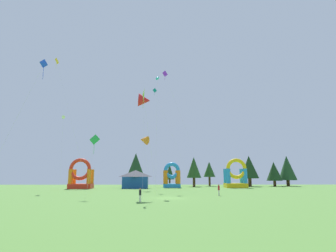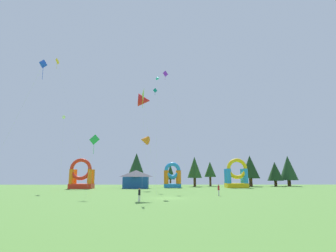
# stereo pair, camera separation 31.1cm
# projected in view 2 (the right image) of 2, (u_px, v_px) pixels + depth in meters

# --- Properties ---
(ground_plane) EXTENTS (120.00, 120.00, 0.00)m
(ground_plane) POSITION_uv_depth(u_px,v_px,m) (169.00, 198.00, 37.31)
(ground_plane) COLOR #548438
(kite_orange_delta) EXTENTS (2.80, 4.54, 12.19)m
(kite_orange_delta) POSITION_uv_depth(u_px,v_px,m) (144.00, 140.00, 62.57)
(kite_orange_delta) COLOR orange
(kite_orange_delta) RESTS_ON ground_plane
(kite_blue_diamond) EXTENTS (6.15, 1.43, 16.84)m
(kite_blue_diamond) POSITION_uv_depth(u_px,v_px,m) (43.00, 66.00, 33.67)
(kite_blue_diamond) COLOR blue
(kite_blue_diamond) RESTS_ON ground_plane
(kite_purple_diamond) EXTENTS (10.35, 1.97, 27.81)m
(kite_purple_diamond) POSITION_uv_depth(u_px,v_px,m) (165.00, 75.00, 66.62)
(kite_purple_diamond) COLOR purple
(kite_purple_diamond) RESTS_ON ground_plane
(kite_red_delta) EXTENTS (2.17, 7.62, 16.26)m
(kite_red_delta) POSITION_uv_depth(u_px,v_px,m) (144.00, 100.00, 44.99)
(kite_red_delta) COLOR red
(kite_red_delta) RESTS_ON ground_plane
(kite_cyan_parafoil) EXTENTS (0.88, 9.45, 21.88)m
(kite_cyan_parafoil) POSITION_uv_depth(u_px,v_px,m) (157.00, 79.00, 52.91)
(kite_cyan_parafoil) COLOR #19B7CC
(kite_cyan_parafoil) RESTS_ON ground_plane
(kite_white_parafoil) EXTENTS (1.89, 3.54, 15.11)m
(kite_white_parafoil) POSITION_uv_depth(u_px,v_px,m) (64.00, 117.00, 55.77)
(kite_white_parafoil) COLOR white
(kite_white_parafoil) RESTS_ON ground_plane
(kite_lime_diamond) EXTENTS (2.35, 2.94, 15.01)m
(kite_lime_diamond) POSITION_uv_depth(u_px,v_px,m) (142.00, 96.00, 39.35)
(kite_lime_diamond) COLOR #8CD826
(kite_lime_diamond) RESTS_ON ground_plane
(kite_yellow_diamond) EXTENTS (7.49, 5.73, 28.55)m
(kite_yellow_diamond) POSITION_uv_depth(u_px,v_px,m) (57.00, 63.00, 61.18)
(kite_yellow_diamond) COLOR yellow
(kite_yellow_diamond) RESTS_ON ground_plane
(kite_teal_diamond) EXTENTS (9.38, 3.13, 23.84)m
(kite_teal_diamond) POSITION_uv_depth(u_px,v_px,m) (156.00, 92.00, 66.90)
(kite_teal_diamond) COLOR #0C7F7A
(kite_teal_diamond) RESTS_ON ground_plane
(kite_green_diamond) EXTENTS (1.99, 2.62, 8.68)m
(kite_green_diamond) POSITION_uv_depth(u_px,v_px,m) (94.00, 140.00, 39.55)
(kite_green_diamond) COLOR green
(kite_green_diamond) RESTS_ON ground_plane
(person_left_edge) EXTENTS (0.36, 0.36, 1.57)m
(person_left_edge) POSITION_uv_depth(u_px,v_px,m) (139.00, 194.00, 32.01)
(person_left_edge) COLOR silver
(person_left_edge) RESTS_ON ground_plane
(person_far_side) EXTENTS (0.41, 0.41, 1.72)m
(person_far_side) POSITION_uv_depth(u_px,v_px,m) (219.00, 189.00, 41.98)
(person_far_side) COLOR silver
(person_far_side) RESTS_ON ground_plane
(inflatable_orange_dome) EXTENTS (5.34, 3.68, 7.11)m
(inflatable_orange_dome) POSITION_uv_depth(u_px,v_px,m) (81.00, 178.00, 65.50)
(inflatable_orange_dome) COLOR red
(inflatable_orange_dome) RESTS_ON ground_plane
(inflatable_red_slide) EXTENTS (5.44, 4.05, 7.42)m
(inflatable_red_slide) POSITION_uv_depth(u_px,v_px,m) (236.00, 177.00, 70.87)
(inflatable_red_slide) COLOR yellow
(inflatable_red_slide) RESTS_ON ground_plane
(inflatable_yellow_castle) EXTENTS (4.43, 4.27, 6.49)m
(inflatable_yellow_castle) POSITION_uv_depth(u_px,v_px,m) (172.00, 178.00, 72.19)
(inflatable_yellow_castle) COLOR #268CD8
(inflatable_yellow_castle) RESTS_ON ground_plane
(festival_tent) EXTENTS (5.97, 4.24, 4.38)m
(festival_tent) POSITION_uv_depth(u_px,v_px,m) (136.00, 179.00, 67.24)
(festival_tent) COLOR #19478C
(festival_tent) RESTS_ON ground_plane
(tree_row_0) EXTENTS (5.72, 5.72, 9.39)m
(tree_row_0) POSITION_uv_depth(u_px,v_px,m) (136.00, 167.00, 77.87)
(tree_row_0) COLOR #4C331E
(tree_row_0) RESTS_ON ground_plane
(tree_row_1) EXTENTS (2.77, 2.77, 6.36)m
(tree_row_1) POSITION_uv_depth(u_px,v_px,m) (170.00, 172.00, 82.99)
(tree_row_1) COLOR #4C331E
(tree_row_1) RESTS_ON ground_plane
(tree_row_2) EXTENTS (4.13, 4.13, 8.40)m
(tree_row_2) POSITION_uv_depth(u_px,v_px,m) (195.00, 168.00, 78.91)
(tree_row_2) COLOR #4C331E
(tree_row_2) RESTS_ON ground_plane
(tree_row_3) EXTENTS (3.48, 3.48, 7.20)m
(tree_row_3) POSITION_uv_depth(u_px,v_px,m) (210.00, 170.00, 82.33)
(tree_row_3) COLOR #4C331E
(tree_row_3) RESTS_ON ground_plane
(tree_row_4) EXTENTS (5.28, 5.28, 8.82)m
(tree_row_4) POSITION_uv_depth(u_px,v_px,m) (250.00, 167.00, 79.72)
(tree_row_4) COLOR #4C331E
(tree_row_4) RESTS_ON ground_plane
(tree_row_5) EXTENTS (4.44, 4.44, 7.02)m
(tree_row_5) POSITION_uv_depth(u_px,v_px,m) (275.00, 171.00, 79.89)
(tree_row_5) COLOR #4C331E
(tree_row_5) RESTS_ON ground_plane
(tree_row_6) EXTENTS (5.26, 5.26, 8.99)m
(tree_row_6) POSITION_uv_depth(u_px,v_px,m) (288.00, 168.00, 82.41)
(tree_row_6) COLOR #4C331E
(tree_row_6) RESTS_ON ground_plane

